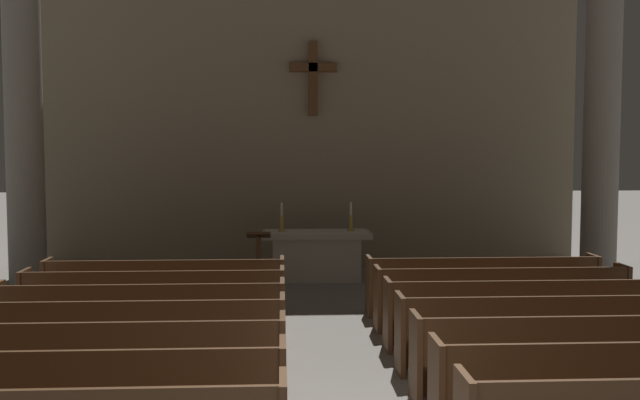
{
  "coord_description": "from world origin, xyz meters",
  "views": [
    {
      "loc": [
        -0.71,
        -5.42,
        2.67
      ],
      "look_at": [
        0.0,
        7.78,
        1.74
      ],
      "focal_mm": 40.74,
      "sensor_mm": 36.0,
      "label": 1
    }
  ],
  "objects_px": {
    "pew_right_row_2": "(634,387)",
    "pew_right_row_7": "(482,285)",
    "pew_left_row_2": "(75,397)",
    "pew_right_row_5": "(524,313)",
    "pew_right_row_6": "(501,297)",
    "lectern": "(259,263)",
    "candlestick_left": "(282,222)",
    "column_right_second": "(602,114)",
    "pew_left_row_7": "(166,288)",
    "pew_left_row_5": "(141,318)",
    "altar": "(316,254)",
    "pew_left_row_3": "(103,363)",
    "candlestick_right": "(351,222)",
    "column_left_second": "(24,112)",
    "pew_right_row_3": "(588,356)",
    "pew_right_row_4": "(552,332)",
    "pew_left_row_4": "(124,338)",
    "pew_left_row_6": "(155,301)"
  },
  "relations": [
    {
      "from": "pew_right_row_6",
      "to": "pew_right_row_7",
      "type": "bearing_deg",
      "value": 90.0
    },
    {
      "from": "lectern",
      "to": "pew_right_row_5",
      "type": "bearing_deg",
      "value": -47.26
    },
    {
      "from": "pew_left_row_4",
      "to": "pew_right_row_4",
      "type": "relative_size",
      "value": 1.0
    },
    {
      "from": "pew_left_row_2",
      "to": "pew_right_row_6",
      "type": "relative_size",
      "value": 1.0
    },
    {
      "from": "pew_left_row_2",
      "to": "pew_right_row_5",
      "type": "xyz_separation_m",
      "value": [
        5.08,
        3.03,
        0.0
      ]
    },
    {
      "from": "pew_right_row_7",
      "to": "pew_left_row_3",
      "type": "bearing_deg",
      "value": -141.45
    },
    {
      "from": "pew_right_row_2",
      "to": "column_right_second",
      "type": "height_order",
      "value": "column_right_second"
    },
    {
      "from": "pew_left_row_6",
      "to": "column_left_second",
      "type": "height_order",
      "value": "column_left_second"
    },
    {
      "from": "candlestick_left",
      "to": "pew_left_row_7",
      "type": "bearing_deg",
      "value": -120.31
    },
    {
      "from": "pew_left_row_7",
      "to": "pew_right_row_3",
      "type": "height_order",
      "value": "same"
    },
    {
      "from": "pew_left_row_4",
      "to": "pew_left_row_5",
      "type": "height_order",
      "value": "same"
    },
    {
      "from": "pew_right_row_2",
      "to": "column_right_second",
      "type": "distance_m",
      "value": 8.24
    },
    {
      "from": "pew_left_row_5",
      "to": "altar",
      "type": "height_order",
      "value": "altar"
    },
    {
      "from": "candlestick_right",
      "to": "pew_right_row_7",
      "type": "bearing_deg",
      "value": -59.69
    },
    {
      "from": "pew_left_row_3",
      "to": "column_right_second",
      "type": "xyz_separation_m",
      "value": [
        7.93,
        6.17,
        2.86
      ]
    },
    {
      "from": "pew_right_row_3",
      "to": "candlestick_right",
      "type": "xyz_separation_m",
      "value": [
        -1.84,
        7.19,
        0.71
      ]
    },
    {
      "from": "pew_right_row_2",
      "to": "candlestick_left",
      "type": "xyz_separation_m",
      "value": [
        -3.24,
        8.2,
        0.71
      ]
    },
    {
      "from": "altar",
      "to": "lectern",
      "type": "height_order",
      "value": "lectern"
    },
    {
      "from": "pew_left_row_3",
      "to": "candlestick_left",
      "type": "xyz_separation_m",
      "value": [
        1.84,
        7.19,
        0.71
      ]
    },
    {
      "from": "pew_right_row_6",
      "to": "candlestick_left",
      "type": "height_order",
      "value": "candlestick_left"
    },
    {
      "from": "pew_right_row_2",
      "to": "candlestick_right",
      "type": "bearing_deg",
      "value": 102.63
    },
    {
      "from": "pew_left_row_5",
      "to": "lectern",
      "type": "distance_m",
      "value": 4.21
    },
    {
      "from": "pew_right_row_2",
      "to": "pew_right_row_6",
      "type": "bearing_deg",
      "value": 90.0
    },
    {
      "from": "pew_left_row_7",
      "to": "pew_right_row_3",
      "type": "relative_size",
      "value": 1.0
    },
    {
      "from": "pew_left_row_7",
      "to": "pew_right_row_7",
      "type": "height_order",
      "value": "same"
    },
    {
      "from": "pew_right_row_2",
      "to": "candlestick_left",
      "type": "bearing_deg",
      "value": 111.54
    },
    {
      "from": "pew_left_row_2",
      "to": "pew_right_row_4",
      "type": "xyz_separation_m",
      "value": [
        5.08,
        2.02,
        0.0
      ]
    },
    {
      "from": "pew_right_row_4",
      "to": "candlestick_right",
      "type": "relative_size",
      "value": 6.45
    },
    {
      "from": "pew_right_row_5",
      "to": "pew_right_row_7",
      "type": "xyz_separation_m",
      "value": [
        0.0,
        2.02,
        0.0
      ]
    },
    {
      "from": "pew_right_row_3",
      "to": "pew_left_row_2",
      "type": "bearing_deg",
      "value": -168.73
    },
    {
      "from": "candlestick_right",
      "to": "pew_left_row_4",
      "type": "bearing_deg",
      "value": -117.66
    },
    {
      "from": "pew_right_row_4",
      "to": "candlestick_right",
      "type": "distance_m",
      "value": 6.49
    },
    {
      "from": "pew_right_row_2",
      "to": "candlestick_right",
      "type": "distance_m",
      "value": 8.44
    },
    {
      "from": "pew_left_row_5",
      "to": "pew_left_row_6",
      "type": "height_order",
      "value": "same"
    },
    {
      "from": "candlestick_left",
      "to": "column_right_second",
      "type": "bearing_deg",
      "value": -9.49
    },
    {
      "from": "candlestick_right",
      "to": "pew_right_row_2",
      "type": "bearing_deg",
      "value": -77.37
    },
    {
      "from": "pew_left_row_3",
      "to": "pew_left_row_5",
      "type": "height_order",
      "value": "same"
    },
    {
      "from": "pew_right_row_2",
      "to": "pew_right_row_7",
      "type": "distance_m",
      "value": 5.06
    },
    {
      "from": "pew_right_row_2",
      "to": "pew_right_row_3",
      "type": "height_order",
      "value": "same"
    },
    {
      "from": "pew_left_row_7",
      "to": "lectern",
      "type": "height_order",
      "value": "lectern"
    },
    {
      "from": "pew_right_row_6",
      "to": "column_right_second",
      "type": "relative_size",
      "value": 0.55
    },
    {
      "from": "pew_left_row_2",
      "to": "column_left_second",
      "type": "xyz_separation_m",
      "value": [
        -2.86,
        7.18,
        2.86
      ]
    },
    {
      "from": "candlestick_left",
      "to": "pew_left_row_2",
      "type": "bearing_deg",
      "value": -102.63
    },
    {
      "from": "pew_left_row_2",
      "to": "pew_left_row_3",
      "type": "relative_size",
      "value": 1.0
    },
    {
      "from": "pew_left_row_4",
      "to": "pew_right_row_3",
      "type": "distance_m",
      "value": 5.18
    },
    {
      "from": "pew_right_row_6",
      "to": "lectern",
      "type": "distance_m",
      "value": 4.71
    },
    {
      "from": "pew_right_row_4",
      "to": "candlestick_left",
      "type": "distance_m",
      "value": 7.01
    },
    {
      "from": "pew_left_row_5",
      "to": "pew_left_row_7",
      "type": "bearing_deg",
      "value": 90.0
    },
    {
      "from": "pew_right_row_3",
      "to": "candlestick_right",
      "type": "height_order",
      "value": "candlestick_right"
    },
    {
      "from": "pew_left_row_3",
      "to": "candlestick_right",
      "type": "relative_size",
      "value": 6.45
    }
  ]
}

